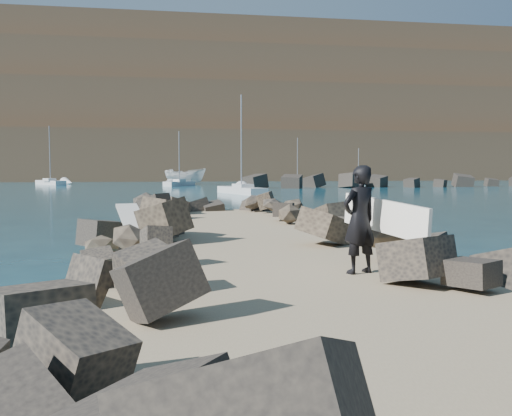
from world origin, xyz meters
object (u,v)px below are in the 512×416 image
(surfboard_resting, at_px, (131,221))
(sailboat_b, at_px, (179,183))
(boat_imported, at_px, (185,176))
(surfer_with_board, at_px, (363,219))

(surfboard_resting, relative_size, sailboat_b, 0.31)
(boat_imported, distance_m, sailboat_b, 7.95)
(surfboard_resting, height_order, surfer_with_board, surfer_with_board)
(boat_imported, distance_m, surfer_with_board, 77.27)
(boat_imported, bearing_deg, surfer_with_board, -166.66)
(surfboard_resting, distance_m, boat_imported, 71.49)
(boat_imported, xyz_separation_m, sailboat_b, (-1.12, -7.82, -0.87))
(surfboard_resting, relative_size, surfer_with_board, 1.02)
(surfboard_resting, xyz_separation_m, boat_imported, (4.28, 71.36, 0.18))
(surfboard_resting, bearing_deg, sailboat_b, 76.95)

